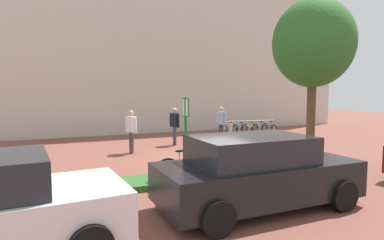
# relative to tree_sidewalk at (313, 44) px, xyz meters

# --- Properties ---
(ground_plane) EXTENTS (60.00, 60.00, 0.00)m
(ground_plane) POSITION_rel_tree_sidewalk_xyz_m (-2.33, 2.25, -3.97)
(ground_plane) COLOR brown
(building_facade) EXTENTS (28.00, 1.20, 10.00)m
(building_facade) POSITION_rel_tree_sidewalk_xyz_m (-2.33, 10.88, 1.03)
(building_facade) COLOR beige
(building_facade) RESTS_ON ground
(planter_strip) EXTENTS (7.00, 1.10, 0.16)m
(planter_strip) POSITION_rel_tree_sidewalk_xyz_m (-3.32, 0.04, -3.89)
(planter_strip) COLOR #336028
(planter_strip) RESTS_ON ground
(tree_sidewalk) EXTENTS (2.57, 2.57, 5.42)m
(tree_sidewalk) POSITION_rel_tree_sidewalk_xyz_m (0.00, 0.00, 0.00)
(tree_sidewalk) COLOR brown
(tree_sidewalk) RESTS_ON ground
(parking_sign_post) EXTENTS (0.08, 0.36, 2.30)m
(parking_sign_post) POSITION_rel_tree_sidewalk_xyz_m (-4.41, 0.04, -2.46)
(parking_sign_post) COLOR #2D7238
(parking_sign_post) RESTS_ON ground
(bike_at_sign) EXTENTS (1.68, 0.42, 0.86)m
(bike_at_sign) POSITION_rel_tree_sidewalk_xyz_m (-4.38, 0.10, -3.63)
(bike_at_sign) COLOR black
(bike_at_sign) RESTS_ON ground
(bike_rack_cluster) EXTENTS (3.19, 1.80, 0.83)m
(bike_rack_cluster) POSITION_rel_tree_sidewalk_xyz_m (2.49, 7.18, -3.63)
(bike_rack_cluster) COLOR #99999E
(bike_rack_cluster) RESTS_ON ground
(bollard_steel) EXTENTS (0.16, 0.16, 0.90)m
(bollard_steel) POSITION_rel_tree_sidewalk_xyz_m (0.35, 5.65, -3.52)
(bollard_steel) COLOR #ADADB2
(bollard_steel) RESTS_ON ground
(person_casual_tan) EXTENTS (0.40, 0.55, 1.72)m
(person_casual_tan) POSITION_rel_tree_sidewalk_xyz_m (-4.85, 4.59, -2.99)
(person_casual_tan) COLOR #383342
(person_casual_tan) RESTS_ON ground
(person_shirt_white) EXTENTS (0.38, 0.58, 1.72)m
(person_shirt_white) POSITION_rel_tree_sidewalk_xyz_m (-0.14, 5.74, -2.99)
(person_shirt_white) COLOR #2D2D38
(person_shirt_white) RESTS_ON ground
(person_suited_dark) EXTENTS (0.37, 0.57, 1.72)m
(person_suited_dark) POSITION_rel_tree_sidewalk_xyz_m (-2.59, 5.68, -2.99)
(person_suited_dark) COLOR #383342
(person_suited_dark) RESTS_ON ground
(car_black_suv) EXTENTS (4.30, 2.02, 1.54)m
(car_black_suv) POSITION_rel_tree_sidewalk_xyz_m (-3.84, -2.46, -3.22)
(car_black_suv) COLOR black
(car_black_suv) RESTS_ON ground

